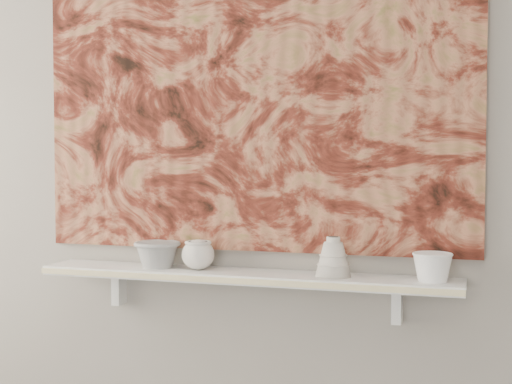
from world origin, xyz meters
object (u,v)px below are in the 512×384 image
at_px(painting, 251,87).
at_px(bowl_white, 433,267).
at_px(bowl_grey, 157,254).
at_px(bell_vessel, 333,256).
at_px(cup_cream, 198,255).
at_px(shelf, 243,276).

distance_m(painting, bowl_white, 0.83).
distance_m(bowl_grey, bowl_white, 0.91).
bearing_deg(bell_vessel, bowl_grey, 180.00).
distance_m(painting, cup_cream, 0.59).
xyz_separation_m(cup_cream, bell_vessel, (0.46, 0.00, 0.01)).
xyz_separation_m(shelf, bell_vessel, (0.30, 0.00, 0.08)).
distance_m(bowl_grey, bell_vessel, 0.61).
height_order(bowl_grey, bowl_white, bowl_grey).
height_order(shelf, cup_cream, cup_cream).
bearing_deg(painting, shelf, -90.00).
height_order(shelf, bowl_grey, bowl_grey).
relative_size(bowl_grey, bowl_white, 1.31).
xyz_separation_m(shelf, painting, (0.00, 0.08, 0.62)).
height_order(bowl_grey, bell_vessel, bell_vessel).
distance_m(shelf, bowl_white, 0.60).
relative_size(bowl_grey, cup_cream, 1.45).
bearing_deg(bell_vessel, cup_cream, 180.00).
distance_m(bowl_grey, cup_cream, 0.15).
distance_m(cup_cream, bell_vessel, 0.46).
relative_size(shelf, bowl_grey, 8.82).
distance_m(shelf, bell_vessel, 0.31).
xyz_separation_m(painting, bowl_grey, (-0.31, -0.08, -0.56)).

